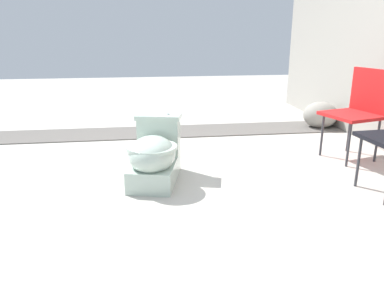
% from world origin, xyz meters
% --- Properties ---
extents(ground_plane, '(14.00, 14.00, 0.00)m').
position_xyz_m(ground_plane, '(0.00, 0.00, 0.00)').
color(ground_plane, '#B7B2A8').
extents(gravel_strip, '(0.56, 8.00, 0.01)m').
position_xyz_m(gravel_strip, '(-1.39, 0.50, 0.01)').
color(gravel_strip, '#605B56').
rests_on(gravel_strip, ground).
extents(toilet, '(0.70, 0.51, 0.52)m').
position_xyz_m(toilet, '(0.11, -0.02, 0.22)').
color(toilet, '#B2C6B7').
rests_on(toilet, ground).
extents(folding_chair_left, '(0.54, 0.54, 0.83)m').
position_xyz_m(folding_chair_left, '(-0.23, 1.90, 0.51)').
color(folding_chair_left, red).
rests_on(folding_chair_left, ground).
extents(boulder_near, '(0.42, 0.47, 0.33)m').
position_xyz_m(boulder_near, '(-1.35, 2.09, 0.16)').
color(boulder_near, gray).
rests_on(boulder_near, ground).
extents(boulder_far, '(0.37, 0.36, 0.22)m').
position_xyz_m(boulder_far, '(-1.41, 2.17, 0.11)').
color(boulder_far, '#B7B2AD').
rests_on(boulder_far, ground).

